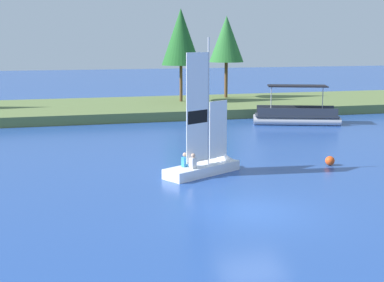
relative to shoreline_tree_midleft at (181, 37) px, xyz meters
The scene contains 7 objects.
ground_plane 31.29m from the shoreline_tree_midleft, 98.85° to the right, with size 200.00×200.00×0.00m, color #234793.
shore_bank 7.79m from the shoreline_tree_midleft, 168.67° to the right, with size 80.00×12.28×0.76m, color #5B703D.
shoreline_tree_midleft is the anchor object (origin of this frame).
shoreline_tree_centre 5.47m from the shoreline_tree_midleft, 23.53° to the left, with size 3.30×3.30×7.76m.
sailboat 24.97m from the shoreline_tree_midleft, 100.48° to the right, with size 4.52×3.19×6.74m.
pontoon_boat 13.71m from the shoreline_tree_midleft, 59.25° to the right, with size 6.73×4.08×2.92m.
channel_buoy 24.87m from the shoreline_tree_midleft, 85.53° to the right, with size 0.48×0.48×0.48m, color #E54C19.
Camera 1 is at (-7.36, -18.63, 6.35)m, focal length 52.04 mm.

